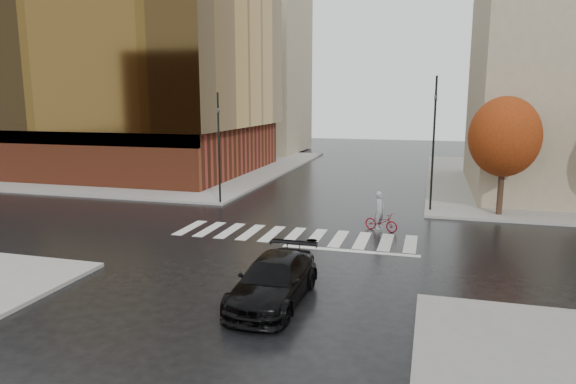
% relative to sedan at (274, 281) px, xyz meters
% --- Properties ---
extents(ground, '(120.00, 120.00, 0.00)m').
position_rel_sedan_xyz_m(ground, '(-1.51, 7.60, -0.73)').
color(ground, black).
rests_on(ground, ground).
extents(sidewalk_nw, '(30.00, 30.00, 0.15)m').
position_rel_sedan_xyz_m(sidewalk_nw, '(-22.51, 28.60, -0.66)').
color(sidewalk_nw, gray).
rests_on(sidewalk_nw, ground).
extents(crosswalk, '(12.00, 3.00, 0.01)m').
position_rel_sedan_xyz_m(crosswalk, '(-1.51, 8.10, -0.73)').
color(crosswalk, silver).
rests_on(crosswalk, ground).
extents(office_glass, '(27.00, 19.00, 16.00)m').
position_rel_sedan_xyz_m(office_glass, '(-23.51, 25.59, 7.55)').
color(office_glass, brown).
rests_on(office_glass, sidewalk_nw).
extents(building_nw_far, '(14.00, 12.00, 20.00)m').
position_rel_sedan_xyz_m(building_nw_far, '(-17.51, 44.60, 9.42)').
color(building_nw_far, gray).
rests_on(building_nw_far, sidewalk_nw).
extents(tree_ne_a, '(3.80, 3.80, 6.50)m').
position_rel_sedan_xyz_m(tree_ne_a, '(8.49, 15.00, 3.72)').
color(tree_ne_a, '#322316').
rests_on(tree_ne_a, sidewalk_ne).
extents(sedan, '(2.14, 5.09, 1.47)m').
position_rel_sedan_xyz_m(sedan, '(0.00, 0.00, 0.00)').
color(sedan, black).
rests_on(sedan, ground).
extents(cyclist, '(1.86, 1.22, 2.00)m').
position_rel_sedan_xyz_m(cyclist, '(2.43, 10.10, -0.05)').
color(cyclist, maroon).
rests_on(cyclist, ground).
extents(traffic_light_nw, '(0.21, 0.19, 6.71)m').
position_rel_sedan_xyz_m(traffic_light_nw, '(-7.81, 13.90, 3.18)').
color(traffic_light_nw, black).
rests_on(traffic_light_nw, sidewalk_nw).
extents(traffic_light_ne, '(0.19, 0.22, 7.61)m').
position_rel_sedan_xyz_m(traffic_light_ne, '(4.79, 15.22, 3.79)').
color(traffic_light_ne, black).
rests_on(traffic_light_ne, sidewalk_ne).
extents(fire_hydrant, '(0.28, 0.28, 0.79)m').
position_rel_sedan_xyz_m(fire_hydrant, '(-11.33, 17.57, -0.15)').
color(fire_hydrant, '#C3CA0B').
rests_on(fire_hydrant, sidewalk_nw).
extents(manhole, '(0.70, 0.70, 0.01)m').
position_rel_sedan_xyz_m(manhole, '(-0.47, 7.45, -0.73)').
color(manhole, '#3D3015').
rests_on(manhole, ground).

